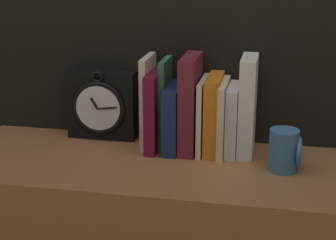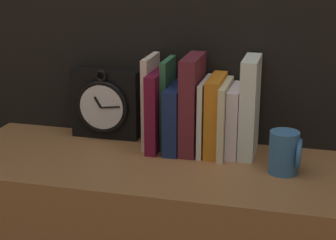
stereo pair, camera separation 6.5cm
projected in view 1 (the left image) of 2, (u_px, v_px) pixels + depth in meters
clock at (102, 105)px, 1.54m from camera, size 0.19×0.07×0.20m
book_slot0_cream at (148, 102)px, 1.48m from camera, size 0.02×0.13×0.24m
book_slot1_maroon at (155, 110)px, 1.46m from camera, size 0.03×0.15×0.21m
book_slot2_green at (165, 103)px, 1.48m from camera, size 0.02×0.11×0.23m
book_slot3_navy at (174, 117)px, 1.46m from camera, size 0.04×0.15×0.17m
book_slot4_maroon at (190, 104)px, 1.44m from camera, size 0.04×0.15×0.25m
book_slot5_white at (203, 115)px, 1.45m from camera, size 0.01×0.15×0.19m
book_slot6_orange at (214, 114)px, 1.44m from camera, size 0.04×0.15×0.20m
book_slot7_cream at (223, 118)px, 1.43m from camera, size 0.02×0.16×0.19m
book_slot8_white at (233, 119)px, 1.44m from camera, size 0.03×0.14×0.18m
book_slot9_white at (248, 106)px, 1.42m from camera, size 0.04×0.13×0.25m
mug at (285, 150)px, 1.33m from camera, size 0.08×0.07×0.10m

